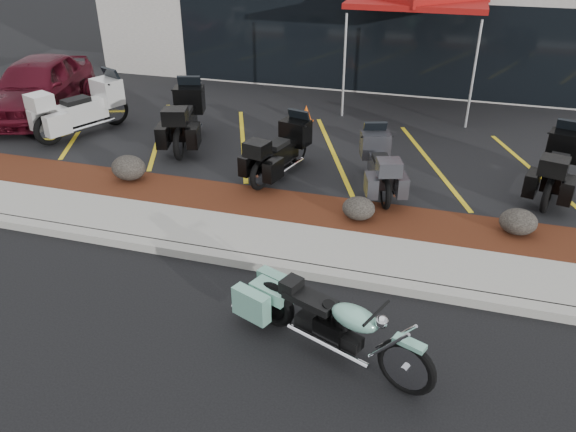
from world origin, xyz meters
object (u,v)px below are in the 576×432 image
(parked_car, at_px, (38,86))
(traffic_cone, at_px, (306,114))
(touring_white, at_px, (113,97))
(hero_cruiser, at_px, (407,360))

(parked_car, bearing_deg, traffic_cone, -3.04)
(traffic_cone, bearing_deg, touring_white, -161.14)
(touring_white, height_order, parked_car, parked_car)
(touring_white, relative_size, traffic_cone, 5.59)
(traffic_cone, bearing_deg, hero_cruiser, -68.01)
(touring_white, distance_m, parked_car, 2.46)
(parked_car, relative_size, traffic_cone, 9.84)
(touring_white, bearing_deg, parked_car, 107.68)
(parked_car, distance_m, traffic_cone, 7.22)
(touring_white, height_order, traffic_cone, touring_white)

